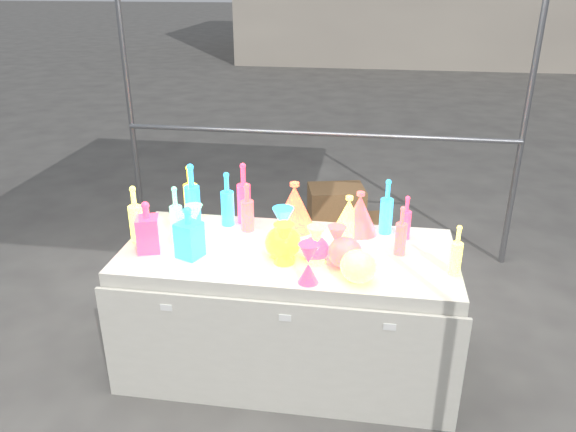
# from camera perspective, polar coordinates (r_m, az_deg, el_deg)

# --- Properties ---
(ground) EXTENTS (80.00, 80.00, 0.00)m
(ground) POSITION_cam_1_polar(r_m,az_deg,el_deg) (3.46, 0.00, -14.58)
(ground) COLOR slate
(ground) RESTS_ON ground
(display_table) EXTENTS (1.84, 0.83, 0.75)m
(display_table) POSITION_cam_1_polar(r_m,az_deg,el_deg) (3.23, -0.03, -9.46)
(display_table) COLOR silver
(display_table) RESTS_ON ground
(cardboard_box_closed) EXTENTS (0.56, 0.46, 0.36)m
(cardboard_box_closed) POSITION_cam_1_polar(r_m,az_deg,el_deg) (5.11, 4.91, 1.02)
(cardboard_box_closed) COLOR olive
(cardboard_box_closed) RESTS_ON ground
(cardboard_box_flat) EXTENTS (0.78, 0.66, 0.06)m
(cardboard_box_flat) POSITION_cam_1_polar(r_m,az_deg,el_deg) (5.09, 6.46, -1.00)
(cardboard_box_flat) COLOR olive
(cardboard_box_flat) RESTS_ON ground
(bottle_0) EXTENTS (0.09, 0.09, 0.34)m
(bottle_0) POSITION_cam_1_polar(r_m,az_deg,el_deg) (3.44, -9.87, 2.48)
(bottle_0) COLOR #E14715
(bottle_0) RESTS_ON display_table
(bottle_1) EXTENTS (0.10, 0.10, 0.33)m
(bottle_1) POSITION_cam_1_polar(r_m,az_deg,el_deg) (3.30, -6.19, 1.74)
(bottle_1) COLOR green
(bottle_1) RESTS_ON display_table
(bottle_2) EXTENTS (0.10, 0.10, 0.37)m
(bottle_2) POSITION_cam_1_polar(r_m,az_deg,el_deg) (3.32, -4.52, 2.34)
(bottle_2) COLOR #FF551A
(bottle_2) RESTS_ON display_table
(bottle_3) EXTENTS (0.09, 0.09, 0.29)m
(bottle_3) POSITION_cam_1_polar(r_m,az_deg,el_deg) (3.22, -4.17, 0.92)
(bottle_3) COLOR #291EB2
(bottle_3) RESTS_ON display_table
(bottle_4) EXTENTS (0.09, 0.09, 0.33)m
(bottle_4) POSITION_cam_1_polar(r_m,az_deg,el_deg) (3.20, -15.25, 0.24)
(bottle_4) COLOR teal
(bottle_4) RESTS_ON display_table
(bottle_5) EXTENTS (0.08, 0.08, 0.32)m
(bottle_5) POSITION_cam_1_polar(r_m,az_deg,el_deg) (3.14, -11.30, 0.20)
(bottle_5) COLOR #DB2B77
(bottle_5) RESTS_ON display_table
(bottle_7) EXTENTS (0.10, 0.10, 0.38)m
(bottle_7) POSITION_cam_1_polar(r_m,az_deg,el_deg) (3.33, -9.71, 2.15)
(bottle_7) COLOR green
(bottle_7) RESTS_ON display_table
(decanter_1) EXTENTS (0.15, 0.15, 0.28)m
(decanter_1) POSITION_cam_1_polar(r_m,az_deg,el_deg) (3.07, -14.10, -1.04)
(decanter_1) COLOR #FF551A
(decanter_1) RESTS_ON display_table
(decanter_2) EXTENTS (0.15, 0.15, 0.28)m
(decanter_2) POSITION_cam_1_polar(r_m,az_deg,el_deg) (2.97, -10.04, -1.62)
(decanter_2) COLOR green
(decanter_2) RESTS_ON display_table
(hourglass_0) EXTENTS (0.12, 0.12, 0.21)m
(hourglass_0) POSITION_cam_1_polar(r_m,az_deg,el_deg) (2.70, 2.08, -4.84)
(hourglass_0) COLOR #FF551A
(hourglass_0) RESTS_ON display_table
(hourglass_1) EXTENTS (0.12, 0.12, 0.20)m
(hourglass_1) POSITION_cam_1_polar(r_m,az_deg,el_deg) (2.89, 4.96, -2.91)
(hourglass_1) COLOR #291EB2
(hourglass_1) RESTS_ON display_table
(hourglass_2) EXTENTS (0.10, 0.10, 0.20)m
(hourglass_2) POSITION_cam_1_polar(r_m,az_deg,el_deg) (2.88, 2.88, -2.92)
(hourglass_2) COLOR teal
(hourglass_2) RESTS_ON display_table
(hourglass_3) EXTENTS (0.10, 0.10, 0.20)m
(hourglass_3) POSITION_cam_1_polar(r_m,az_deg,el_deg) (3.18, -9.46, -0.58)
(hourglass_3) COLOR #DB2B77
(hourglass_3) RESTS_ON display_table
(hourglass_4) EXTENTS (0.14, 0.14, 0.22)m
(hourglass_4) POSITION_cam_1_polar(r_m,az_deg,el_deg) (2.87, -0.41, -2.82)
(hourglass_4) COLOR #E14715
(hourglass_4) RESTS_ON display_table
(hourglass_5) EXTENTS (0.15, 0.15, 0.23)m
(hourglass_5) POSITION_cam_1_polar(r_m,az_deg,el_deg) (3.02, -0.49, -1.25)
(hourglass_5) COLOR green
(hourglass_5) RESTS_ON display_table
(globe_0) EXTENTS (0.20, 0.20, 0.15)m
(globe_0) POSITION_cam_1_polar(r_m,az_deg,el_deg) (2.94, -0.52, -2.88)
(globe_0) COLOR #E14715
(globe_0) RESTS_ON display_table
(globe_1) EXTENTS (0.22, 0.22, 0.14)m
(globe_1) POSITION_cam_1_polar(r_m,az_deg,el_deg) (2.74, 7.18, -5.27)
(globe_1) COLOR teal
(globe_1) RESTS_ON display_table
(globe_2) EXTENTS (0.16, 0.16, 0.12)m
(globe_2) POSITION_cam_1_polar(r_m,az_deg,el_deg) (2.92, 2.80, -3.48)
(globe_2) COLOR #FF551A
(globe_2) RESTS_ON display_table
(globe_3) EXTENTS (0.20, 0.20, 0.14)m
(globe_3) POSITION_cam_1_polar(r_m,az_deg,el_deg) (2.87, 5.81, -3.84)
(globe_3) COLOR #291EB2
(globe_3) RESTS_ON display_table
(lampshade_1) EXTENTS (0.31, 0.31, 0.29)m
(lampshade_1) POSITION_cam_1_polar(r_m,az_deg,el_deg) (3.24, 0.66, 1.04)
(lampshade_1) COLOR yellow
(lampshade_1) RESTS_ON display_table
(lampshade_2) EXTENTS (0.22, 0.22, 0.25)m
(lampshade_2) POSITION_cam_1_polar(r_m,az_deg,el_deg) (3.22, 7.30, 0.36)
(lampshade_2) COLOR #291EB2
(lampshade_2) RESTS_ON display_table
(lampshade_3) EXTENTS (0.22, 0.22, 0.23)m
(lampshade_3) POSITION_cam_1_polar(r_m,az_deg,el_deg) (3.21, 6.18, 0.13)
(lampshade_3) COLOR teal
(lampshade_3) RESTS_ON display_table
(bottle_8) EXTENTS (0.09, 0.09, 0.33)m
(bottle_8) POSITION_cam_1_polar(r_m,az_deg,el_deg) (3.22, 10.00, 0.95)
(bottle_8) COLOR green
(bottle_8) RESTS_ON display_table
(bottle_9) EXTENTS (0.06, 0.06, 0.26)m
(bottle_9) POSITION_cam_1_polar(r_m,az_deg,el_deg) (3.19, 11.91, -0.13)
(bottle_9) COLOR #FF551A
(bottle_9) RESTS_ON display_table
(bottle_10) EXTENTS (0.07, 0.07, 0.27)m
(bottle_10) POSITION_cam_1_polar(r_m,az_deg,el_deg) (3.01, 11.43, -1.44)
(bottle_10) COLOR #291EB2
(bottle_10) RESTS_ON display_table
(bottle_11) EXTENTS (0.07, 0.07, 0.27)m
(bottle_11) POSITION_cam_1_polar(r_m,az_deg,el_deg) (2.88, 16.75, -3.32)
(bottle_11) COLOR teal
(bottle_11) RESTS_ON display_table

